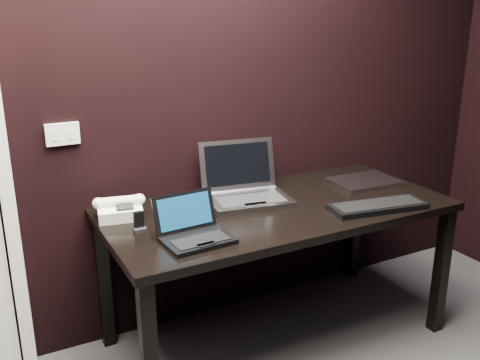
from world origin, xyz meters
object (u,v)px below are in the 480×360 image
desk (278,220)px  desk_phone (120,209)px  pen_cup (263,173)px  closed_laptop (364,182)px  ext_keyboard (378,206)px  mobile_phone (139,224)px  silver_laptop (245,190)px  netbook (194,232)px

desk → desk_phone: (-0.73, 0.21, 0.12)m
desk → pen_cup: size_ratio=7.00×
desk → closed_laptop: 0.61m
ext_keyboard → mobile_phone: (-1.10, 0.28, 0.02)m
silver_laptop → ext_keyboard: (0.50, -0.42, -0.04)m
closed_laptop → silver_laptop: bearing=173.5°
desk_phone → mobile_phone: desk_phone is taller
desk → desk_phone: size_ratio=6.91×
ext_keyboard → pen_cup: 0.67m
desk → pen_cup: (0.12, 0.34, 0.13)m
ext_keyboard → closed_laptop: size_ratio=1.34×
closed_laptop → ext_keyboard: bearing=-120.7°
netbook → ext_keyboard: size_ratio=0.59×
closed_laptop → mobile_phone: (-1.30, -0.06, 0.02)m
silver_laptop → netbook: bearing=-141.7°
desk_phone → silver_laptop: bearing=-5.1°
ext_keyboard → closed_laptop: 0.39m
desk → silver_laptop: bearing=123.3°
silver_laptop → ext_keyboard: bearing=-39.8°
ext_keyboard → pen_cup: size_ratio=2.05×
silver_laptop → pen_cup: 0.29m
silver_laptop → closed_laptop: (0.70, -0.08, -0.04)m
netbook → closed_laptop: netbook is taller
desk_phone → netbook: bearing=-62.4°
silver_laptop → closed_laptop: size_ratio=1.23×
silver_laptop → mobile_phone: size_ratio=5.05×
desk → mobile_phone: (-0.70, 0.01, 0.11)m
ext_keyboard → closed_laptop: ext_keyboard is taller
pen_cup → closed_laptop: bearing=-29.2°
silver_laptop → pen_cup: bearing=41.4°
desk_phone → pen_cup: bearing=9.0°
closed_laptop → desk_phone: (-1.33, 0.14, 0.03)m
desk → desk_phone: bearing=164.0°
netbook → silver_laptop: bearing=38.3°
desk → desk_phone: 0.77m
ext_keyboard → mobile_phone: 1.14m
closed_laptop → mobile_phone: mobile_phone is taller
ext_keyboard → mobile_phone: mobile_phone is taller
silver_laptop → ext_keyboard: size_ratio=0.91×
silver_laptop → pen_cup: silver_laptop is taller
closed_laptop → desk_phone: bearing=174.1°
desk_phone → closed_laptop: bearing=-5.9°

